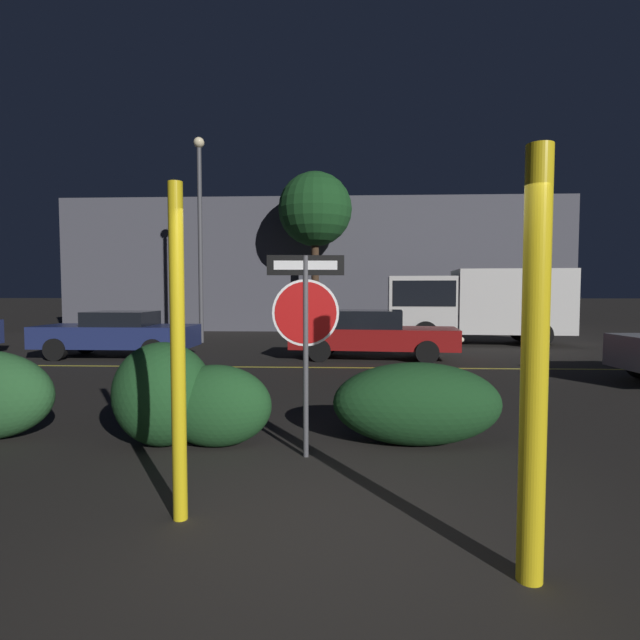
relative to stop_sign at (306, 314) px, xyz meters
The scene contains 14 objects.
ground_plane 2.43m from the stop_sign, 77.54° to the right, with size 260.00×260.00×0.00m, color black.
road_center_stripe 6.75m from the stop_sign, 86.54° to the left, with size 32.03×0.12×0.01m, color gold.
stop_sign is the anchor object (origin of this frame).
yellow_pole_left 1.83m from the stop_sign, 119.97° to the right, with size 0.12×0.12×2.71m, color yellow.
yellow_pole_right 2.84m from the stop_sign, 55.41° to the right, with size 0.17×0.17×2.75m, color yellow.
hedge_bush_1 2.02m from the stop_sign, 168.99° to the left, with size 1.19×1.02×1.25m, color #1E4C23.
hedge_bush_2 1.60m from the stop_sign, 163.35° to the left, with size 1.34×0.77×0.98m, color #1E4C23.
hedge_bush_3 1.78m from the stop_sign, 21.28° to the left, with size 2.02×0.98×1.00m, color #19421E.
passing_car_1 10.12m from the stop_sign, 125.71° to the left, with size 4.41×1.82×1.29m.
passing_car_2 8.35m from the stop_sign, 81.39° to the left, with size 4.69×2.12×1.33m.
delivery_truck 13.36m from the stop_sign, 67.95° to the left, with size 6.28×2.66×2.61m.
street_lamp 13.43m from the stop_sign, 110.88° to the left, with size 0.38×0.38×7.30m.
tree_0 16.10m from the stop_sign, 92.74° to the left, with size 3.10×3.10×6.85m.
building_backdrop 19.66m from the stop_sign, 92.70° to the left, with size 23.67×4.47×6.18m, color #4C4C56.
Camera 1 is at (0.01, -3.69, 1.85)m, focal length 28.00 mm.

